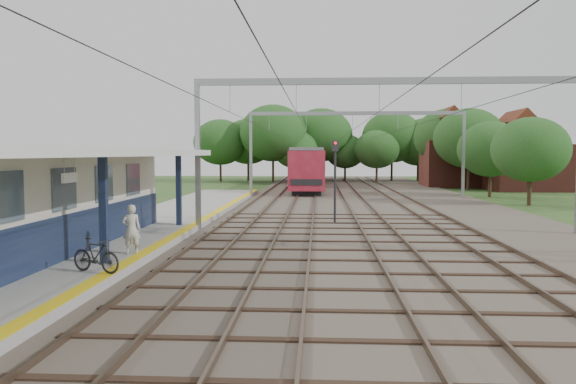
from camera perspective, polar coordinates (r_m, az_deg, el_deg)
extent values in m
plane|color=#2D4C1E|center=(10.98, 0.21, -15.38)|extent=(160.00, 160.00, 0.00)
cube|color=#473D33|center=(40.66, 8.05, -1.17)|extent=(18.00, 90.00, 0.10)
cube|color=gray|center=(25.88, -14.98, -3.88)|extent=(5.00, 52.00, 0.35)
cube|color=yellow|center=(25.24, -10.12, -3.59)|extent=(0.45, 52.00, 0.01)
cube|color=beige|center=(19.82, -25.28, -1.03)|extent=(3.20, 18.00, 3.40)
cube|color=#121D3A|center=(19.21, -20.92, -4.06)|extent=(0.06, 18.00, 1.40)
cube|color=slate|center=(19.06, -21.01, 0.41)|extent=(0.05, 16.00, 1.30)
cube|color=#121D3A|center=(17.65, -18.23, -1.74)|extent=(0.22, 0.22, 3.20)
cube|color=#121D3A|center=(26.21, -11.04, 0.18)|extent=(0.22, 0.22, 3.20)
cube|color=silver|center=(18.36, -23.89, 3.71)|extent=(6.40, 20.00, 0.24)
cube|color=white|center=(15.78, -21.29, 1.37)|extent=(0.06, 0.85, 0.26)
cube|color=brown|center=(40.78, -3.53, -0.94)|extent=(0.07, 88.00, 0.15)
cube|color=brown|center=(40.64, -1.52, -0.95)|extent=(0.07, 88.00, 0.15)
cube|color=brown|center=(40.54, 0.69, -0.96)|extent=(0.07, 88.00, 0.15)
cube|color=brown|center=(40.50, 2.71, -0.97)|extent=(0.07, 88.00, 0.15)
cube|color=brown|center=(40.55, 5.92, -0.98)|extent=(0.07, 88.00, 0.15)
cube|color=brown|center=(40.64, 7.94, -0.99)|extent=(0.07, 88.00, 0.15)
cube|color=brown|center=(40.88, 10.96, -1.00)|extent=(0.07, 88.00, 0.15)
cube|color=brown|center=(41.10, 12.95, -1.00)|extent=(0.07, 88.00, 0.15)
cube|color=gray|center=(25.95, -9.16, 3.59)|extent=(0.22, 0.22, 7.00)
cube|color=gray|center=(25.73, 9.95, 11.05)|extent=(17.00, 0.20, 0.30)
cube|color=gray|center=(45.69, -3.79, 3.75)|extent=(0.22, 0.22, 7.00)
cube|color=gray|center=(46.78, 17.40, 3.59)|extent=(0.22, 0.22, 7.00)
cube|color=gray|center=(45.56, 6.97, 7.95)|extent=(17.00, 0.20, 0.30)
cylinder|color=black|center=(40.60, -2.55, 6.56)|extent=(0.02, 88.00, 0.02)
cylinder|color=black|center=(40.41, 1.72, 6.58)|extent=(0.02, 88.00, 0.02)
cylinder|color=black|center=(40.48, 6.99, 6.54)|extent=(0.02, 88.00, 0.02)
cylinder|color=black|center=(40.88, 12.06, 6.46)|extent=(0.02, 88.00, 0.02)
cylinder|color=#382619|center=(72.16, -5.23, 2.17)|extent=(0.28, 0.28, 2.88)
ellipsoid|color=#1A4418|center=(72.14, -5.24, 4.97)|extent=(6.72, 6.72, 5.76)
cylinder|color=#382619|center=(73.53, -0.36, 2.08)|extent=(0.28, 0.28, 2.52)
ellipsoid|color=#1A4418|center=(73.50, -0.36, 4.48)|extent=(5.88, 5.88, 5.04)
cylinder|color=#382619|center=(70.40, 4.37, 2.28)|extent=(0.28, 0.28, 3.24)
ellipsoid|color=#1A4418|center=(70.40, 4.39, 5.50)|extent=(7.56, 7.56, 6.48)
cylinder|color=#382619|center=(72.77, 9.07, 2.08)|extent=(0.28, 0.28, 2.70)
ellipsoid|color=#1A4418|center=(72.74, 9.10, 4.68)|extent=(6.30, 6.30, 5.40)
cylinder|color=#382619|center=(50.39, 19.27, 1.01)|extent=(0.28, 0.28, 2.52)
ellipsoid|color=#1A4418|center=(50.33, 19.34, 4.51)|extent=(5.88, 5.88, 5.04)
cylinder|color=#382619|center=(66.00, 15.84, 1.88)|extent=(0.28, 0.28, 2.88)
ellipsoid|color=#1A4418|center=(65.97, 15.90, 4.93)|extent=(6.72, 6.72, 5.76)
cube|color=brown|center=(59.97, 23.15, 2.29)|extent=(7.00, 6.00, 4.50)
cube|color=#5D2717|center=(59.98, 23.23, 5.30)|extent=(4.99, 6.12, 4.99)
cube|color=brown|center=(64.25, 17.12, 2.74)|extent=(8.00, 6.00, 5.00)
cube|color=#5D2717|center=(64.28, 17.18, 5.78)|extent=(5.52, 6.12, 5.52)
imported|color=beige|center=(19.10, -15.62, -3.65)|extent=(0.69, 0.56, 1.63)
imported|color=black|center=(16.41, -18.94, -6.10)|extent=(1.67, 1.00, 0.97)
cube|color=black|center=(55.17, 2.09, 0.48)|extent=(2.44, 17.43, 0.44)
cube|color=maroon|center=(55.09, 2.10, 2.46)|extent=(3.05, 18.95, 3.34)
cube|color=black|center=(55.08, 2.10, 2.82)|extent=(3.09, 17.43, 0.95)
cube|color=slate|center=(55.07, 2.10, 4.32)|extent=(2.81, 18.95, 0.28)
cube|color=black|center=(74.69, 2.38, 1.38)|extent=(2.44, 17.43, 0.44)
cube|color=maroon|center=(74.63, 2.38, 2.84)|extent=(3.05, 18.95, 3.34)
cube|color=black|center=(74.62, 2.38, 3.11)|extent=(3.09, 17.43, 0.95)
cube|color=slate|center=(74.62, 2.39, 4.21)|extent=(2.81, 18.95, 0.28)
cylinder|color=black|center=(28.68, 4.80, 0.56)|extent=(0.16, 0.16, 3.91)
cube|color=black|center=(28.63, 4.82, 4.67)|extent=(0.34, 0.28, 0.54)
sphere|color=red|center=(28.53, 4.83, 4.98)|extent=(0.14, 0.14, 0.14)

